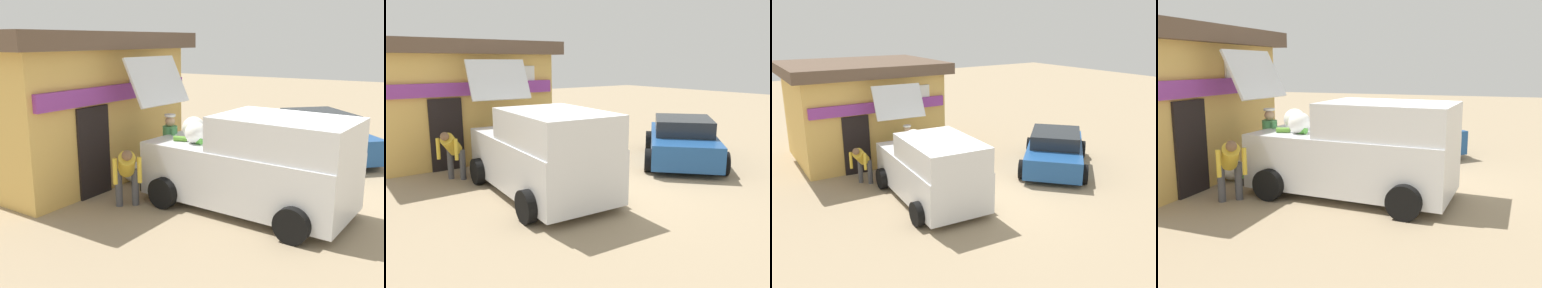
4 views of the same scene
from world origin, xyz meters
TOP-DOWN VIEW (x-y plane):
  - ground_plane at (0.00, 0.00)m, footprint 60.00×60.00m
  - delivery_van at (-1.09, 0.73)m, footprint 2.47×4.83m
  - parked_sedan at (3.97, 0.83)m, footprint 4.29×4.16m
  - vendor_standing at (-0.72, 2.99)m, footprint 0.48×0.48m
  - customer_bending at (-2.35, 2.98)m, footprint 0.71×0.70m
  - unloaded_banana_pile at (-0.80, 3.96)m, footprint 0.86×0.78m
  - paint_bucket at (1.51, 2.93)m, footprint 0.28×0.28m

SIDE VIEW (x-z plane):
  - ground_plane at x=0.00m, z-range 0.00..0.00m
  - paint_bucket at x=1.51m, z-range 0.00..0.35m
  - unloaded_banana_pile at x=-0.80m, z-range -0.02..0.45m
  - parked_sedan at x=3.97m, z-range -0.03..1.29m
  - customer_bending at x=-2.35m, z-range 0.14..1.46m
  - delivery_van at x=-1.09m, z-range -0.53..2.51m
  - vendor_standing at x=-0.72m, z-range 0.13..1.87m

